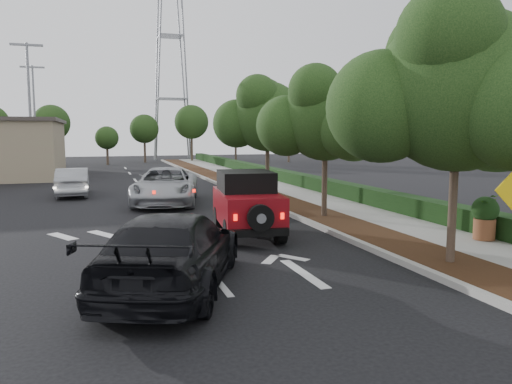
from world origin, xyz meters
name	(u,v)px	position (x,y,z in m)	size (l,w,h in m)	color
ground	(218,281)	(0.00, 0.00, 0.00)	(120.00, 120.00, 0.00)	black
curb	(254,199)	(4.60, 12.00, 0.07)	(0.20, 70.00, 0.15)	#9E9B93
planting_strip	(274,199)	(5.60, 12.00, 0.06)	(1.80, 70.00, 0.12)	black
sidewalk	(311,197)	(7.50, 12.00, 0.06)	(2.00, 70.00, 0.12)	gray
hedge	(337,189)	(8.90, 12.00, 0.40)	(0.80, 70.00, 0.80)	black
transmission_tower	(173,160)	(6.00, 48.00, 0.00)	(7.00, 4.00, 28.00)	slate
street_tree_near	(450,266)	(5.60, -0.50, 0.00)	(3.80, 3.80, 5.92)	black
street_tree_mid	(324,219)	(5.60, 6.50, 0.00)	(3.20, 3.20, 5.32)	black
street_tree_far	(267,197)	(5.60, 13.00, 0.00)	(3.40, 3.40, 5.62)	black
light_pole_a	(34,180)	(-6.50, 26.00, 0.00)	(2.00, 0.22, 9.00)	slate
light_pole_b	(37,168)	(-7.50, 38.00, 0.00)	(2.00, 0.22, 9.00)	slate
red_jeep	(246,203)	(1.98, 4.51, 1.02)	(2.11, 4.03, 2.00)	black
silver_suv_ahead	(166,186)	(0.50, 12.26, 0.81)	(2.69, 5.84, 1.62)	#A6A9AE
black_suv_oncoming	(172,251)	(-1.00, -0.22, 0.80)	(2.23, 5.48, 1.59)	black
silver_sedan_oncoming	(73,182)	(-3.61, 16.57, 0.71)	(1.50, 4.30, 1.42)	#A1A3A8
terracotta_planter	(485,213)	(8.17, 1.24, 0.89)	(0.75, 0.75, 1.31)	brown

